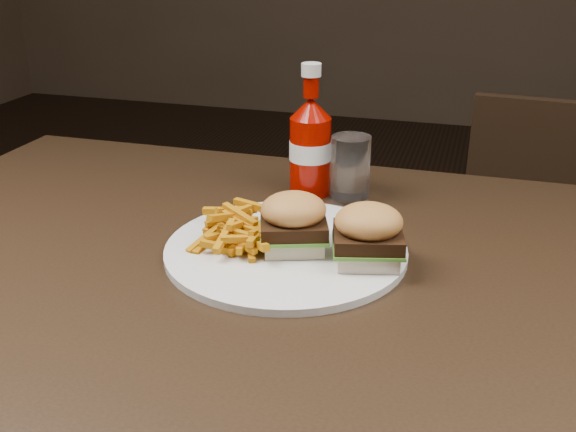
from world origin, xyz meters
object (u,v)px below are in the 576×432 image
(plate, at_px, (286,250))
(tumbler, at_px, (350,167))
(dining_table, at_px, (257,268))
(chair_far, at_px, (545,258))
(ketchup_bottle, at_px, (310,158))

(plate, distance_m, tumbler, 0.22)
(dining_table, distance_m, chair_far, 0.95)
(chair_far, xyz_separation_m, tumbler, (-0.37, -0.55, 0.38))
(dining_table, relative_size, ketchup_bottle, 9.22)
(tumbler, bearing_deg, chair_far, 56.35)
(dining_table, relative_size, plate, 3.75)
(dining_table, height_order, chair_far, dining_table)
(dining_table, bearing_deg, tumbler, 71.33)
(dining_table, bearing_deg, plate, 23.25)
(plate, bearing_deg, dining_table, -156.75)
(dining_table, xyz_separation_m, ketchup_bottle, (0.01, 0.24, 0.08))
(dining_table, xyz_separation_m, chair_far, (0.45, 0.78, -0.30))
(plate, height_order, ketchup_bottle, ketchup_bottle)
(dining_table, xyz_separation_m, plate, (0.04, 0.02, 0.03))
(chair_far, relative_size, plate, 1.20)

